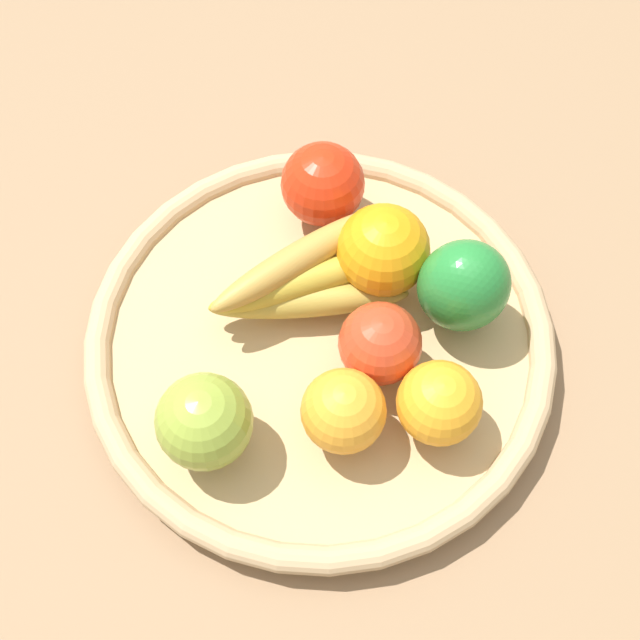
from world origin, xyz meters
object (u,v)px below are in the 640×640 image
object	(u,v)px
orange_2	(383,250)
bell_pepper	(464,286)
banana_bunch	(304,280)
orange_0	(439,403)
orange_1	(343,411)
apple_1	(379,345)
apple_2	(204,422)
apple_0	(323,184)

from	to	relation	value
orange_2	bell_pepper	bearing A→B (deg)	-178.75
banana_bunch	orange_0	distance (m)	0.16
orange_0	orange_2	xyz separation A→B (m)	(0.11, -0.10, 0.01)
orange_1	bell_pepper	xyz separation A→B (m)	(-0.03, -0.15, 0.01)
banana_bunch	bell_pepper	xyz separation A→B (m)	(-0.12, -0.06, 0.02)
bell_pepper	orange_0	xyz separation A→B (m)	(-0.03, 0.10, -0.01)
orange_0	apple_1	bearing A→B (deg)	-16.98
banana_bunch	orange_1	distance (m)	0.13
orange_1	apple_2	distance (m)	0.11
bell_pepper	orange_2	world-z (taller)	bell_pepper
orange_1	orange_0	xyz separation A→B (m)	(-0.06, -0.05, 0.00)
banana_bunch	orange_1	world-z (taller)	orange_1
apple_1	orange_1	size ratio (longest dim) A/B	1.01
orange_1	apple_0	world-z (taller)	apple_0
bell_pepper	orange_1	bearing A→B (deg)	-134.83
banana_bunch	apple_1	distance (m)	0.09
apple_1	bell_pepper	bearing A→B (deg)	-113.35
bell_pepper	apple_0	bearing A→B (deg)	134.77
apple_1	orange_2	size ratio (longest dim) A/B	0.85
apple_0	orange_2	bearing A→B (deg)	157.18
bell_pepper	apple_2	xyz separation A→B (m)	(0.12, 0.22, -0.01)
orange_0	orange_2	bearing A→B (deg)	-42.50
bell_pepper	apple_0	xyz separation A→B (m)	(0.16, -0.03, -0.01)
banana_bunch	bell_pepper	size ratio (longest dim) A/B	1.92
apple_2	orange_0	bearing A→B (deg)	-142.86
orange_1	orange_2	bearing A→B (deg)	-72.05
banana_bunch	orange_1	bearing A→B (deg)	136.14
bell_pepper	banana_bunch	bearing A→B (deg)	171.42
apple_1	apple_0	xyz separation A→B (m)	(0.13, -0.12, 0.00)
orange_2	apple_2	world-z (taller)	orange_2
orange_1	apple_0	distance (m)	0.22
orange_1	orange_2	size ratio (longest dim) A/B	0.84
banana_bunch	orange_0	world-z (taller)	orange_0
orange_1	orange_2	xyz separation A→B (m)	(0.05, -0.15, 0.01)
banana_bunch	orange_0	xyz separation A→B (m)	(-0.16, 0.04, 0.01)
orange_0	orange_2	world-z (taller)	orange_2
apple_1	orange_0	xyz separation A→B (m)	(-0.07, 0.02, -0.00)
apple_1	orange_2	world-z (taller)	orange_2
banana_bunch	apple_0	size ratio (longest dim) A/B	2.25
apple_2	bell_pepper	bearing A→B (deg)	-118.69
bell_pepper	apple_0	distance (m)	0.17
orange_2	apple_0	bearing A→B (deg)	-22.82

